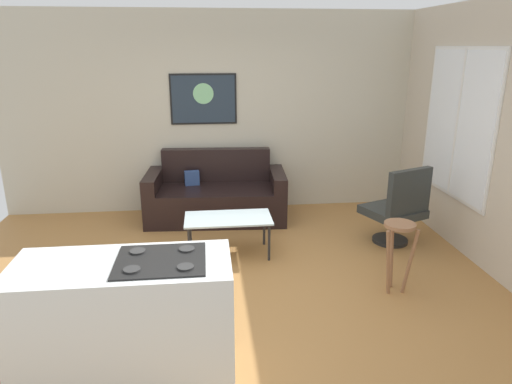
% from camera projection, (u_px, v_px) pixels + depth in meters
% --- Properties ---
extents(ground, '(6.40, 6.40, 0.04)m').
position_uv_depth(ground, '(245.00, 286.00, 4.72)').
color(ground, '#AA753E').
extents(back_wall, '(6.40, 0.05, 2.80)m').
position_uv_depth(back_wall, '(229.00, 114.00, 6.59)').
color(back_wall, beige).
rests_on(back_wall, ground).
extents(right_wall, '(0.05, 6.40, 2.80)m').
position_uv_depth(right_wall, '(491.00, 138.00, 4.85)').
color(right_wall, beige).
rests_on(right_wall, ground).
extents(couch, '(1.94, 0.98, 0.93)m').
position_uv_depth(couch, '(216.00, 197.00, 6.45)').
color(couch, black).
rests_on(couch, ground).
extents(coffee_table, '(0.99, 0.52, 0.45)m').
position_uv_depth(coffee_table, '(228.00, 221.00, 5.29)').
color(coffee_table, silver).
rests_on(coffee_table, ground).
extents(armchair, '(0.79, 0.78, 0.98)m').
position_uv_depth(armchair, '(398.00, 208.00, 5.54)').
color(armchair, black).
rests_on(armchair, ground).
extents(bar_stool, '(0.34, 0.34, 0.72)m').
position_uv_depth(bar_stool, '(398.00, 241.00, 4.44)').
color(bar_stool, '#906242').
rests_on(bar_stool, ground).
extents(kitchen_counter, '(1.47, 0.64, 0.96)m').
position_uv_depth(kitchen_counter, '(127.00, 324.00, 3.23)').
color(kitchen_counter, silver).
rests_on(kitchen_counter, ground).
extents(wall_painting, '(0.92, 0.03, 0.70)m').
position_uv_depth(wall_painting, '(203.00, 99.00, 6.45)').
color(wall_painting, black).
extents(window, '(0.03, 1.50, 1.74)m').
position_uv_depth(window, '(458.00, 124.00, 5.40)').
color(window, silver).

